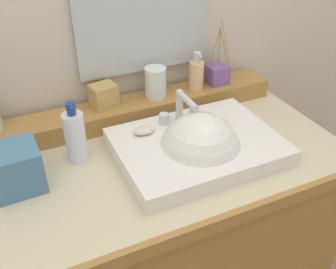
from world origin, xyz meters
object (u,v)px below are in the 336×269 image
object	(u,v)px
soap_dispenser	(196,74)
reed_diffuser	(217,74)
lotion_bottle	(75,136)
tumbler_cup	(156,82)
trinket_box	(104,96)
soap_bar	(144,130)
tissue_box	(16,168)
sink_basin	(199,150)

from	to	relation	value
soap_dispenser	reed_diffuser	xyz separation A→B (m)	(0.09, 0.01, -0.02)
reed_diffuser	lotion_bottle	world-z (taller)	reed_diffuser
soap_dispenser	reed_diffuser	size ratio (longest dim) A/B	0.57
lotion_bottle	tumbler_cup	bearing A→B (deg)	26.12
reed_diffuser	trinket_box	size ratio (longest dim) A/B	2.98
soap_bar	reed_diffuser	size ratio (longest dim) A/B	0.28
tissue_box	lotion_bottle	bearing A→B (deg)	17.40
trinket_box	tissue_box	xyz separation A→B (m)	(-0.32, -0.22, -0.05)
reed_diffuser	tissue_box	size ratio (longest dim) A/B	1.92
soap_dispenser	lotion_bottle	xyz separation A→B (m)	(-0.49, -0.15, -0.04)
soap_bar	sink_basin	bearing A→B (deg)	-39.58
soap_bar	tumbler_cup	size ratio (longest dim) A/B	0.65
soap_dispenser	trinket_box	distance (m)	0.35
reed_diffuser	tumbler_cup	bearing A→B (deg)	-179.85
sink_basin	lotion_bottle	size ratio (longest dim) A/B	2.51
soap_dispenser	sink_basin	bearing A→B (deg)	-116.35
reed_diffuser	sink_basin	bearing A→B (deg)	-128.36
sink_basin	tumbler_cup	world-z (taller)	tumbler_cup
lotion_bottle	tissue_box	size ratio (longest dim) A/B	1.52
soap_bar	tumbler_cup	world-z (taller)	tumbler_cup
sink_basin	tissue_box	xyz separation A→B (m)	(-0.52, 0.08, 0.04)
reed_diffuser	soap_bar	bearing A→B (deg)	-153.11
trinket_box	lotion_bottle	xyz separation A→B (m)	(-0.14, -0.17, -0.02)
soap_bar	trinket_box	size ratio (longest dim) A/B	0.83
tumbler_cup	soap_bar	bearing A→B (deg)	-122.87
soap_dispenser	tumbler_cup	bearing A→B (deg)	176.96
soap_dispenser	reed_diffuser	bearing A→B (deg)	5.52
soap_bar	soap_dispenser	xyz separation A→B (m)	(0.28, 0.18, 0.06)
sink_basin	tissue_box	size ratio (longest dim) A/B	3.81
soap_dispenser	trinket_box	bearing A→B (deg)	177.97
sink_basin	trinket_box	size ratio (longest dim) A/B	5.90
trinket_box	tissue_box	world-z (taller)	trinket_box
reed_diffuser	trinket_box	bearing A→B (deg)	179.58
soap_bar	soap_dispenser	distance (m)	0.34
reed_diffuser	tissue_box	bearing A→B (deg)	-163.99
sink_basin	lotion_bottle	xyz separation A→B (m)	(-0.34, 0.14, 0.07)
tissue_box	trinket_box	bearing A→B (deg)	34.78
trinket_box	tumbler_cup	bearing A→B (deg)	-10.93
soap_bar	tissue_box	xyz separation A→B (m)	(-0.39, -0.03, -0.00)
soap_bar	lotion_bottle	bearing A→B (deg)	172.43
sink_basin	soap_bar	world-z (taller)	sink_basin
tissue_box	sink_basin	bearing A→B (deg)	-9.17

